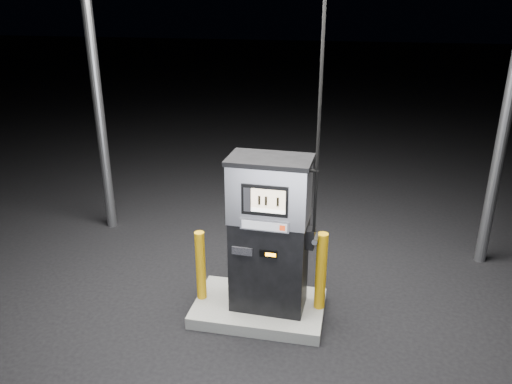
# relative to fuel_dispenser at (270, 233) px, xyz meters

# --- Properties ---
(ground) EXTENTS (80.00, 80.00, 0.00)m
(ground) POSITION_rel_fuel_dispenser_xyz_m (-0.12, 0.01, -1.13)
(ground) COLOR black
(ground) RESTS_ON ground
(pump_island) EXTENTS (1.60, 1.00, 0.15)m
(pump_island) POSITION_rel_fuel_dispenser_xyz_m (-0.12, 0.01, -1.06)
(pump_island) COLOR #5F5F5B
(pump_island) RESTS_ON ground
(fuel_dispenser) EXTENTS (1.06, 0.59, 3.96)m
(fuel_dispenser) POSITION_rel_fuel_dispenser_xyz_m (0.00, 0.00, 0.00)
(fuel_dispenser) COLOR black
(fuel_dispenser) RESTS_ON pump_island
(bollard_left) EXTENTS (0.15, 0.15, 0.91)m
(bollard_left) POSITION_rel_fuel_dispenser_xyz_m (-0.86, -0.01, -0.52)
(bollard_left) COLOR #CC910B
(bollard_left) RESTS_ON pump_island
(bollard_right) EXTENTS (0.16, 0.16, 1.00)m
(bollard_right) POSITION_rel_fuel_dispenser_xyz_m (0.62, 0.08, -0.48)
(bollard_right) COLOR #CC910B
(bollard_right) RESTS_ON pump_island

